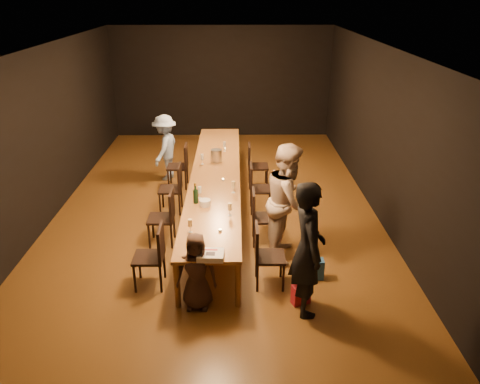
{
  "coord_description": "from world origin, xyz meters",
  "views": [
    {
      "loc": [
        0.37,
        -8.02,
        3.92
      ],
      "look_at": [
        0.44,
        -1.38,
        1.0
      ],
      "focal_mm": 35.0,
      "sensor_mm": 36.0,
      "label": 1
    }
  ],
  "objects_px": {
    "table": "(215,177)",
    "birthday_cake": "(211,255)",
    "chair_left_3": "(177,166)",
    "chair_right_1": "(265,217)",
    "woman_tan": "(288,201)",
    "chair_left_2": "(170,189)",
    "plate_stack": "(205,203)",
    "chair_left_0": "(148,257)",
    "woman_birthday": "(308,249)",
    "champagne_bottle": "(196,193)",
    "ice_bucket": "(216,156)",
    "chair_right_2": "(261,188)",
    "child": "(196,271)",
    "chair_right_0": "(270,256)",
    "chair_left_1": "(161,218)",
    "man_blue": "(165,148)",
    "chair_right_3": "(258,166)"
  },
  "relations": [
    {
      "from": "table",
      "to": "birthday_cake",
      "type": "height_order",
      "value": "birthday_cake"
    },
    {
      "from": "table",
      "to": "chair_left_3",
      "type": "height_order",
      "value": "chair_left_3"
    },
    {
      "from": "chair_right_1",
      "to": "woman_tan",
      "type": "height_order",
      "value": "woman_tan"
    },
    {
      "from": "woman_tan",
      "to": "chair_left_2",
      "type": "bearing_deg",
      "value": 65.78
    },
    {
      "from": "plate_stack",
      "to": "table",
      "type": "bearing_deg",
      "value": 85.23
    },
    {
      "from": "chair_left_0",
      "to": "chair_left_3",
      "type": "relative_size",
      "value": 1.0
    },
    {
      "from": "table",
      "to": "woman_birthday",
      "type": "xyz_separation_m",
      "value": [
        1.27,
        -2.96,
        0.21
      ]
    },
    {
      "from": "champagne_bottle",
      "to": "ice_bucket",
      "type": "bearing_deg",
      "value": 82.44
    },
    {
      "from": "chair_left_2",
      "to": "plate_stack",
      "type": "relative_size",
      "value": 5.2
    },
    {
      "from": "chair_right_2",
      "to": "birthday_cake",
      "type": "relative_size",
      "value": 2.69
    },
    {
      "from": "woman_tan",
      "to": "chair_right_1",
      "type": "bearing_deg",
      "value": 55.83
    },
    {
      "from": "chair_left_2",
      "to": "chair_left_3",
      "type": "bearing_deg",
      "value": 0.0
    },
    {
      "from": "table",
      "to": "chair_right_1",
      "type": "distance_m",
      "value": 1.49
    },
    {
      "from": "champagne_bottle",
      "to": "chair_right_1",
      "type": "bearing_deg",
      "value": 2.02
    },
    {
      "from": "table",
      "to": "child",
      "type": "xyz_separation_m",
      "value": [
        -0.14,
        -2.89,
        -0.16
      ]
    },
    {
      "from": "child",
      "to": "champagne_bottle",
      "type": "height_order",
      "value": "champagne_bottle"
    },
    {
      "from": "chair_right_0",
      "to": "woman_tan",
      "type": "relative_size",
      "value": 0.51
    },
    {
      "from": "chair_right_2",
      "to": "plate_stack",
      "type": "bearing_deg",
      "value": -35.54
    },
    {
      "from": "chair_right_0",
      "to": "chair_right_1",
      "type": "xyz_separation_m",
      "value": [
        0.0,
        1.2,
        0.0
      ]
    },
    {
      "from": "chair_left_1",
      "to": "man_blue",
      "type": "bearing_deg",
      "value": 6.01
    },
    {
      "from": "table",
      "to": "chair_left_1",
      "type": "bearing_deg",
      "value": -125.31
    },
    {
      "from": "chair_right_3",
      "to": "birthday_cake",
      "type": "distance_m",
      "value": 4.19
    },
    {
      "from": "chair_left_2",
      "to": "woman_birthday",
      "type": "relative_size",
      "value": 0.51
    },
    {
      "from": "chair_right_1",
      "to": "man_blue",
      "type": "relative_size",
      "value": 0.65
    },
    {
      "from": "chair_right_2",
      "to": "chair_left_1",
      "type": "xyz_separation_m",
      "value": [
        -1.7,
        -1.2,
        0.0
      ]
    },
    {
      "from": "man_blue",
      "to": "plate_stack",
      "type": "xyz_separation_m",
      "value": [
        1.04,
        -3.0,
        0.08
      ]
    },
    {
      "from": "chair_left_3",
      "to": "child",
      "type": "height_order",
      "value": "child"
    },
    {
      "from": "woman_birthday",
      "to": "chair_right_3",
      "type": "bearing_deg",
      "value": -0.24
    },
    {
      "from": "chair_right_0",
      "to": "man_blue",
      "type": "height_order",
      "value": "man_blue"
    },
    {
      "from": "woman_tan",
      "to": "champagne_bottle",
      "type": "xyz_separation_m",
      "value": [
        -1.44,
        0.32,
        0.0
      ]
    },
    {
      "from": "birthday_cake",
      "to": "ice_bucket",
      "type": "bearing_deg",
      "value": 93.11
    },
    {
      "from": "chair_left_0",
      "to": "man_blue",
      "type": "xyz_separation_m",
      "value": [
        -0.3,
        4.05,
        0.26
      ]
    },
    {
      "from": "chair_left_0",
      "to": "birthday_cake",
      "type": "distance_m",
      "value": 1.08
    },
    {
      "from": "chair_left_2",
      "to": "woman_birthday",
      "type": "height_order",
      "value": "woman_birthday"
    },
    {
      "from": "chair_left_2",
      "to": "man_blue",
      "type": "bearing_deg",
      "value": 10.3
    },
    {
      "from": "birthday_cake",
      "to": "chair_left_2",
      "type": "bearing_deg",
      "value": 109.45
    },
    {
      "from": "man_blue",
      "to": "table",
      "type": "bearing_deg",
      "value": 48.47
    },
    {
      "from": "chair_left_3",
      "to": "birthday_cake",
      "type": "xyz_separation_m",
      "value": [
        0.9,
        -4.1,
        0.32
      ]
    },
    {
      "from": "chair_right_2",
      "to": "chair_left_2",
      "type": "xyz_separation_m",
      "value": [
        -1.7,
        0.0,
        0.0
      ]
    },
    {
      "from": "woman_birthday",
      "to": "chair_right_0",
      "type": "bearing_deg",
      "value": 30.89
    },
    {
      "from": "chair_left_0",
      "to": "man_blue",
      "type": "height_order",
      "value": "man_blue"
    },
    {
      "from": "ice_bucket",
      "to": "woman_tan",
      "type": "bearing_deg",
      "value": -62.27
    },
    {
      "from": "chair_right_2",
      "to": "chair_left_3",
      "type": "height_order",
      "value": "same"
    },
    {
      "from": "chair_left_2",
      "to": "table",
      "type": "bearing_deg",
      "value": -90.0
    },
    {
      "from": "chair_right_3",
      "to": "woman_birthday",
      "type": "xyz_separation_m",
      "value": [
        0.42,
        -4.16,
        0.45
      ]
    },
    {
      "from": "child",
      "to": "plate_stack",
      "type": "distance_m",
      "value": 1.57
    },
    {
      "from": "chair_left_0",
      "to": "chair_left_1",
      "type": "xyz_separation_m",
      "value": [
        0.0,
        1.2,
        0.0
      ]
    },
    {
      "from": "chair_right_3",
      "to": "ice_bucket",
      "type": "xyz_separation_m",
      "value": [
        -0.86,
        -0.5,
        0.41
      ]
    },
    {
      "from": "child",
      "to": "ice_bucket",
      "type": "xyz_separation_m",
      "value": [
        0.13,
        3.59,
        0.33
      ]
    },
    {
      "from": "chair_left_2",
      "to": "chair_left_3",
      "type": "distance_m",
      "value": 1.2
    }
  ]
}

